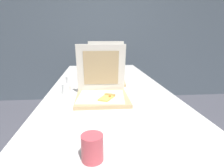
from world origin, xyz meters
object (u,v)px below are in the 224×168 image
Objects in this scene: cup_printed_front at (92,148)px; pizza_box_middle at (106,76)px; pizza_box_front at (102,91)px; cup_white_mid at (70,81)px; napkin_pile at (166,163)px; cup_white_near_center at (66,89)px; cup_white_far at (87,74)px; table at (108,91)px.

pizza_box_middle is at bearing 84.04° from cup_printed_front.
pizza_box_front reaches higher than cup_white_mid.
pizza_box_front is at bearing 104.69° from napkin_pile.
cup_printed_front is at bearing -76.16° from cup_white_near_center.
cup_white_far and cup_white_near_center have the same top height.
cup_printed_front reaches higher than napkin_pile.
pizza_box_front is 0.70m from napkin_pile.
cup_white_far is 0.57m from cup_white_near_center.
pizza_box_middle is 4.05× the size of cup_printed_front.
cup_white_near_center is at bearing -125.77° from pizza_box_middle.
cup_white_far is at bearing 100.43° from pizza_box_front.
napkin_pile is at bearing -62.17° from cup_white_near_center.
cup_white_mid is (-0.14, -0.30, 0.00)m from cup_white_far.
pizza_box_middle is 0.27m from cup_white_far.
table is at bearing 79.81° from pizza_box_front.
cup_white_far is at bearing 77.00° from cup_white_near_center.
pizza_box_middle reaches higher than table.
cup_white_near_center reaches higher than napkin_pile.
pizza_box_front is 0.28m from cup_white_near_center.
pizza_box_front reaches higher than cup_white_far.
cup_white_mid is 0.82× the size of cup_printed_front.
pizza_box_middle reaches higher than pizza_box_front.
pizza_box_front reaches higher than napkin_pile.
cup_printed_front is (-0.12, -0.96, 0.09)m from table.
pizza_box_middle is at bearing 95.92° from napkin_pile.
cup_white_near_center is (0.01, -0.26, 0.00)m from cup_white_mid.
cup_white_near_center is at bearing -103.00° from cup_white_far.
cup_white_mid and cup_white_near_center have the same top height.
cup_printed_front is (0.06, -1.33, 0.01)m from cup_white_far.
cup_white_far is at bearing 65.84° from cup_white_mid.
cup_white_mid is 0.41× the size of napkin_pile.
cup_white_near_center is (-0.25, 0.13, -0.01)m from pizza_box_front.
pizza_box_middle is at bearing -48.41° from cup_white_far.
napkin_pile is at bearing -79.18° from pizza_box_middle.
cup_white_near_center is 0.41× the size of napkin_pile.
pizza_box_middle is at bearing 83.83° from pizza_box_front.
pizza_box_middle is at bearing 49.33° from cup_white_near_center.
pizza_box_front is at bearing -27.83° from cup_white_near_center.
cup_white_mid reaches higher than table.
pizza_box_front is (-0.06, -0.32, 0.10)m from table.
cup_white_near_center is (-0.31, -0.36, -0.02)m from pizza_box_middle.
pizza_box_front is at bearing 84.56° from cup_printed_front.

